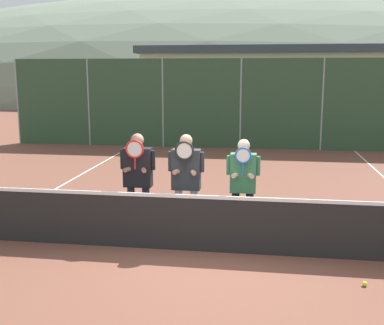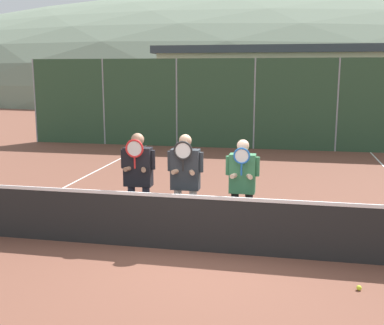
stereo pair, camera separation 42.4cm
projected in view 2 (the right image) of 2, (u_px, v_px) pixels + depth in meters
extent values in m
plane|color=brown|center=(202.00, 252.00, 7.65)|extent=(120.00, 120.00, 0.00)
ellipsoid|color=slate|center=(281.00, 92.00, 64.42)|extent=(125.71, 69.84, 24.44)
cube|color=beige|center=(301.00, 91.00, 24.61)|extent=(13.95, 5.00, 3.66)
cube|color=#3D4247|center=(303.00, 50.00, 24.24)|extent=(14.45, 5.50, 0.36)
cylinder|color=gray|center=(35.00, 101.00, 19.16)|extent=(0.06, 0.06, 3.28)
cylinder|color=gray|center=(104.00, 102.00, 18.58)|extent=(0.06, 0.06, 3.28)
cylinder|color=gray|center=(177.00, 103.00, 18.01)|extent=(0.06, 0.06, 3.28)
cylinder|color=gray|center=(254.00, 104.00, 17.44)|extent=(0.06, 0.06, 3.28)
cylinder|color=gray|center=(337.00, 105.00, 16.87)|extent=(0.06, 0.06, 3.28)
cube|color=#2D4C33|center=(254.00, 104.00, 17.44)|extent=(17.42, 0.02, 3.28)
cube|color=black|center=(202.00, 225.00, 7.56)|extent=(10.87, 0.02, 0.87)
cube|color=white|center=(203.00, 197.00, 7.48)|extent=(10.87, 0.03, 0.06)
cube|color=white|center=(54.00, 193.00, 11.34)|extent=(0.05, 16.00, 0.01)
cylinder|color=#232838|center=(132.00, 209.00, 8.50)|extent=(0.13, 0.13, 0.85)
cylinder|color=#232838|center=(146.00, 210.00, 8.45)|extent=(0.13, 0.13, 0.85)
cube|color=black|center=(138.00, 167.00, 8.33)|extent=(0.48, 0.22, 0.68)
sphere|color=#997056|center=(138.00, 140.00, 8.24)|extent=(0.22, 0.22, 0.22)
cylinder|color=black|center=(123.00, 159.00, 8.36)|extent=(0.08, 0.08, 0.33)
cylinder|color=black|center=(153.00, 160.00, 8.25)|extent=(0.08, 0.08, 0.33)
cylinder|color=#997056|center=(130.00, 168.00, 8.27)|extent=(0.16, 0.27, 0.08)
cylinder|color=#997056|center=(143.00, 169.00, 8.22)|extent=(0.16, 0.27, 0.08)
cylinder|color=red|center=(135.00, 163.00, 8.14)|extent=(0.03, 0.03, 0.20)
torus|color=red|center=(134.00, 149.00, 8.09)|extent=(0.32, 0.03, 0.32)
cylinder|color=silver|center=(134.00, 149.00, 8.09)|extent=(0.26, 0.00, 0.26)
cylinder|color=white|center=(178.00, 213.00, 8.23)|extent=(0.13, 0.13, 0.86)
cylinder|color=white|center=(193.00, 214.00, 8.17)|extent=(0.13, 0.13, 0.86)
cube|color=#282D33|center=(185.00, 169.00, 8.05)|extent=(0.48, 0.22, 0.68)
sphere|color=tan|center=(185.00, 141.00, 7.96)|extent=(0.21, 0.21, 0.21)
cylinder|color=#282D33|center=(170.00, 161.00, 8.08)|extent=(0.08, 0.08, 0.34)
cylinder|color=#282D33|center=(201.00, 162.00, 7.98)|extent=(0.08, 0.08, 0.34)
cylinder|color=tan|center=(177.00, 171.00, 7.99)|extent=(0.16, 0.27, 0.08)
cylinder|color=tan|center=(191.00, 172.00, 7.95)|extent=(0.16, 0.27, 0.08)
cylinder|color=black|center=(183.00, 165.00, 7.86)|extent=(0.03, 0.03, 0.20)
torus|color=black|center=(183.00, 151.00, 7.82)|extent=(0.32, 0.03, 0.32)
cylinder|color=silver|center=(183.00, 151.00, 7.82)|extent=(0.26, 0.00, 0.26)
cylinder|color=black|center=(235.00, 216.00, 8.14)|extent=(0.13, 0.13, 0.83)
cylinder|color=black|center=(249.00, 217.00, 8.09)|extent=(0.13, 0.13, 0.83)
cube|color=#337047|center=(242.00, 173.00, 7.97)|extent=(0.43, 0.22, 0.65)
sphere|color=#DBB293|center=(243.00, 146.00, 7.89)|extent=(0.20, 0.20, 0.20)
cylinder|color=#337047|center=(228.00, 165.00, 8.00)|extent=(0.08, 0.08, 0.32)
cylinder|color=#337047|center=(257.00, 167.00, 7.90)|extent=(0.08, 0.08, 0.32)
cylinder|color=#DBB293|center=(235.00, 175.00, 7.91)|extent=(0.16, 0.27, 0.08)
cylinder|color=#DBB293|center=(248.00, 176.00, 7.87)|extent=(0.16, 0.27, 0.08)
cylinder|color=#1E5BAD|center=(241.00, 169.00, 7.78)|extent=(0.03, 0.03, 0.20)
torus|color=#1E5BAD|center=(242.00, 156.00, 7.74)|extent=(0.27, 0.03, 0.27)
cylinder|color=silver|center=(242.00, 156.00, 7.74)|extent=(0.22, 0.00, 0.22)
cube|color=slate|center=(157.00, 121.00, 20.67)|extent=(4.38, 1.71, 0.83)
cube|color=#2D3842|center=(157.00, 103.00, 20.53)|extent=(2.41, 1.57, 0.68)
cylinder|color=black|center=(185.00, 134.00, 19.63)|extent=(0.60, 0.16, 0.60)
cylinder|color=black|center=(193.00, 129.00, 21.31)|extent=(0.60, 0.16, 0.60)
cylinder|color=black|center=(119.00, 132.00, 20.19)|extent=(0.60, 0.16, 0.60)
cylinder|color=black|center=(132.00, 127.00, 21.87)|extent=(0.60, 0.16, 0.60)
cube|color=slate|center=(280.00, 123.00, 19.72)|extent=(4.36, 1.78, 0.84)
cube|color=#2D3842|center=(281.00, 104.00, 19.58)|extent=(2.40, 1.64, 0.69)
cylinder|color=black|center=(317.00, 137.00, 18.64)|extent=(0.60, 0.16, 0.60)
cylinder|color=black|center=(315.00, 131.00, 20.40)|extent=(0.60, 0.16, 0.60)
cylinder|color=black|center=(244.00, 135.00, 19.20)|extent=(0.60, 0.16, 0.60)
cylinder|color=black|center=(248.00, 130.00, 20.95)|extent=(0.60, 0.16, 0.60)
cylinder|color=black|center=(381.00, 139.00, 18.18)|extent=(0.60, 0.16, 0.60)
cylinder|color=black|center=(373.00, 133.00, 19.89)|extent=(0.60, 0.16, 0.60)
sphere|color=#CCDB33|center=(359.00, 288.00, 6.30)|extent=(0.07, 0.07, 0.07)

